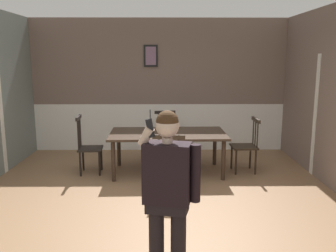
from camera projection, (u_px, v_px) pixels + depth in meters
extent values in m
plane|color=#846042|center=(155.00, 208.00, 4.93)|extent=(7.08, 7.08, 0.00)
cube|color=#756056|center=(159.00, 62.00, 7.72)|extent=(5.59, 0.12, 1.83)
cube|color=white|center=(159.00, 127.00, 8.00)|extent=(5.59, 0.14, 1.03)
cube|color=white|center=(159.00, 104.00, 7.87)|extent=(5.59, 0.05, 0.06)
cube|color=black|center=(151.00, 56.00, 7.62)|extent=(0.30, 0.03, 0.46)
cube|color=slate|center=(151.00, 56.00, 7.61)|extent=(0.22, 0.01, 0.38)
cube|color=silver|center=(0.00, 115.00, 6.26)|extent=(0.06, 0.12, 2.10)
cube|color=silver|center=(316.00, 115.00, 6.18)|extent=(0.06, 0.12, 2.10)
cube|color=#38281E|center=(168.00, 134.00, 6.32)|extent=(2.06, 1.14, 0.04)
cylinder|color=#38281E|center=(113.00, 161.00, 5.92)|extent=(0.07, 0.07, 0.69)
cylinder|color=#38281E|center=(223.00, 160.00, 5.98)|extent=(0.07, 0.07, 0.69)
cylinder|color=#38281E|center=(119.00, 148.00, 6.79)|extent=(0.07, 0.07, 0.69)
cylinder|color=#38281E|center=(215.00, 147.00, 6.86)|extent=(0.07, 0.07, 0.69)
cube|color=black|center=(166.00, 137.00, 7.25)|extent=(0.48, 0.48, 0.03)
cube|color=black|center=(165.00, 112.00, 7.35)|extent=(0.43, 0.10, 0.06)
cylinder|color=black|center=(171.00, 122.00, 7.41)|extent=(0.02, 0.02, 0.50)
cylinder|color=black|center=(165.00, 123.00, 7.39)|extent=(0.02, 0.02, 0.50)
cylinder|color=black|center=(159.00, 123.00, 7.37)|extent=(0.02, 0.02, 0.50)
cylinder|color=black|center=(176.00, 150.00, 7.15)|extent=(0.04, 0.04, 0.44)
cylinder|color=black|center=(159.00, 151.00, 7.10)|extent=(0.04, 0.04, 0.44)
cylinder|color=black|center=(173.00, 146.00, 7.48)|extent=(0.04, 0.04, 0.44)
cylinder|color=black|center=(157.00, 146.00, 7.43)|extent=(0.04, 0.04, 0.44)
cube|color=#2D2319|center=(170.00, 164.00, 5.50)|extent=(0.51, 0.51, 0.03)
cube|color=#2D2319|center=(169.00, 137.00, 5.19)|extent=(0.48, 0.08, 0.06)
cylinder|color=#2D2319|center=(159.00, 151.00, 5.24)|extent=(0.02, 0.02, 0.48)
cylinder|color=#2D2319|center=(169.00, 151.00, 5.23)|extent=(0.02, 0.02, 0.48)
cylinder|color=#2D2319|center=(179.00, 151.00, 5.22)|extent=(0.02, 0.02, 0.48)
cylinder|color=#2D2319|center=(159.00, 173.00, 5.74)|extent=(0.04, 0.04, 0.41)
cylinder|color=#2D2319|center=(182.00, 174.00, 5.71)|extent=(0.04, 0.04, 0.41)
cylinder|color=#2D2319|center=(156.00, 181.00, 5.36)|extent=(0.04, 0.04, 0.41)
cylinder|color=#2D2319|center=(182.00, 182.00, 5.34)|extent=(0.04, 0.04, 0.41)
cube|color=#2D2319|center=(244.00, 147.00, 6.41)|extent=(0.45, 0.45, 0.03)
cube|color=#2D2319|center=(256.00, 120.00, 6.33)|extent=(0.06, 0.44, 0.06)
cylinder|color=#2D2319|center=(258.00, 134.00, 6.24)|extent=(0.02, 0.02, 0.50)
cylinder|color=#2D2319|center=(255.00, 132.00, 6.37)|extent=(0.02, 0.02, 0.50)
cylinder|color=#2D2319|center=(253.00, 131.00, 6.50)|extent=(0.02, 0.02, 0.50)
cylinder|color=#2D2319|center=(236.00, 162.00, 6.28)|extent=(0.04, 0.04, 0.45)
cylinder|color=#2D2319|center=(232.00, 157.00, 6.62)|extent=(0.04, 0.04, 0.45)
cylinder|color=#2D2319|center=(256.00, 162.00, 6.29)|extent=(0.04, 0.04, 0.45)
cylinder|color=#2D2319|center=(250.00, 157.00, 6.64)|extent=(0.04, 0.04, 0.45)
cube|color=black|center=(91.00, 149.00, 6.32)|extent=(0.44, 0.44, 0.03)
cube|color=black|center=(78.00, 118.00, 6.20)|extent=(0.07, 0.41, 0.06)
cylinder|color=black|center=(80.00, 131.00, 6.37)|extent=(0.02, 0.02, 0.57)
cylinder|color=black|center=(79.00, 132.00, 6.25)|extent=(0.02, 0.02, 0.57)
cylinder|color=black|center=(78.00, 134.00, 6.13)|extent=(0.02, 0.02, 0.57)
cylinder|color=black|center=(101.00, 159.00, 6.54)|extent=(0.04, 0.04, 0.43)
cylinder|color=black|center=(99.00, 164.00, 6.22)|extent=(0.04, 0.04, 0.43)
cylinder|color=black|center=(83.00, 159.00, 6.52)|extent=(0.04, 0.04, 0.43)
cylinder|color=black|center=(80.00, 164.00, 6.19)|extent=(0.04, 0.04, 0.43)
cylinder|color=black|center=(178.00, 242.00, 3.25)|extent=(0.14, 0.14, 0.76)
cylinder|color=black|center=(156.00, 240.00, 3.29)|extent=(0.14, 0.14, 0.76)
cube|color=black|center=(167.00, 205.00, 3.20)|extent=(0.40, 0.28, 0.12)
cube|color=black|center=(167.00, 173.00, 3.15)|extent=(0.45, 0.31, 0.54)
cylinder|color=black|center=(196.00, 173.00, 3.09)|extent=(0.09, 0.09, 0.51)
cylinder|color=beige|center=(146.00, 136.00, 3.11)|extent=(0.18, 0.15, 0.19)
cylinder|color=beige|center=(167.00, 140.00, 3.09)|extent=(0.09, 0.09, 0.05)
sphere|color=beige|center=(167.00, 126.00, 3.07)|extent=(0.21, 0.21, 0.21)
sphere|color=#472D19|center=(167.00, 122.00, 3.06)|extent=(0.20, 0.20, 0.20)
cube|color=black|center=(150.00, 128.00, 3.07)|extent=(0.09, 0.05, 0.17)
cylinder|color=black|center=(150.00, 114.00, 3.05)|extent=(0.01, 0.01, 0.08)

